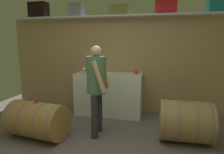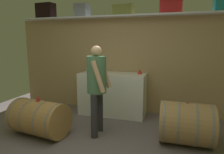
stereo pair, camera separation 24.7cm
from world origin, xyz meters
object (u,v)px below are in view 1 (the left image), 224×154
object	(u,v)px
wine_glass	(84,69)
wine_bottle_amber	(88,65)
red_funnel	(136,71)
wine_barrel_far	(185,121)
toolcase_black	(39,10)
toolcase_grey	(77,10)
wine_barrel_near	(38,120)
toolcase_teal	(217,6)
winemaker_pouring	(97,81)
toolcase_olive	(119,10)
tasting_cup	(36,101)
toolcase_red	(166,6)
work_cabinet	(109,94)

from	to	relation	value
wine_glass	wine_bottle_amber	bearing A→B (deg)	94.59
red_funnel	wine_barrel_far	distance (m)	1.53
toolcase_black	red_funnel	xyz separation A→B (m)	(2.30, -0.10, -1.34)
toolcase_grey	wine_barrel_near	size ratio (longest dim) A/B	0.29
toolcase_black	wine_bottle_amber	world-z (taller)	toolcase_black
toolcase_grey	toolcase_teal	size ratio (longest dim) A/B	0.83
winemaker_pouring	toolcase_black	bearing A→B (deg)	-125.84
toolcase_teal	wine_glass	world-z (taller)	toolcase_teal
wine_glass	winemaker_pouring	world-z (taller)	winemaker_pouring
toolcase_olive	wine_bottle_amber	distance (m)	1.38
toolcase_teal	tasting_cup	size ratio (longest dim) A/B	5.71
red_funnel	tasting_cup	world-z (taller)	red_funnel
toolcase_red	wine_bottle_amber	xyz separation A→B (m)	(-1.67, -0.08, -1.23)
wine_glass	red_funnel	size ratio (longest dim) A/B	1.26
wine_bottle_amber	toolcase_red	bearing A→B (deg)	2.72
wine_barrel_near	toolcase_black	bearing A→B (deg)	125.95
toolcase_red	tasting_cup	world-z (taller)	toolcase_red
toolcase_olive	wine_glass	distance (m)	1.46
toolcase_black	red_funnel	bearing A→B (deg)	0.92
work_cabinet	winemaker_pouring	world-z (taller)	winemaker_pouring
work_cabinet	wine_glass	xyz separation A→B (m)	(-0.50, -0.18, 0.55)
toolcase_grey	tasting_cup	distance (m)	2.27
toolcase_black	toolcase_red	distance (m)	2.87
toolcase_red	wine_glass	size ratio (longest dim) A/B	3.09
toolcase_olive	red_funnel	bearing A→B (deg)	-10.26
red_funnel	wine_barrel_near	distance (m)	2.17
wine_glass	toolcase_olive	bearing A→B (deg)	29.87
wine_bottle_amber	toolcase_olive	bearing A→B (deg)	6.41
toolcase_olive	wine_bottle_amber	size ratio (longest dim) A/B	1.27
toolcase_olive	wine_barrel_near	bearing A→B (deg)	-120.05
wine_barrel_near	winemaker_pouring	size ratio (longest dim) A/B	0.67
toolcase_black	work_cabinet	world-z (taller)	toolcase_black
toolcase_black	wine_barrel_near	xyz separation A→B (m)	(0.84, -1.57, -2.00)
work_cabinet	tasting_cup	size ratio (longest dim) A/B	23.05
wine_barrel_far	winemaker_pouring	world-z (taller)	winemaker_pouring
toolcase_red	work_cabinet	xyz separation A→B (m)	(-1.14, -0.21, -1.84)
toolcase_grey	wine_barrel_near	world-z (taller)	toolcase_grey
red_funnel	work_cabinet	bearing A→B (deg)	-169.53
toolcase_olive	toolcase_red	distance (m)	0.96
work_cabinet	red_funnel	size ratio (longest dim) A/B	12.95
toolcase_black	wine_bottle_amber	size ratio (longest dim) A/B	1.28
wine_glass	wine_barrel_near	distance (m)	1.43
toolcase_grey	wine_glass	bearing A→B (deg)	-53.87
winemaker_pouring	toolcase_teal	bearing A→B (deg)	120.71
wine_bottle_amber	wine_barrel_far	distance (m)	2.39
toolcase_grey	wine_bottle_amber	size ratio (longest dim) A/B	0.88
toolcase_teal	work_cabinet	bearing A→B (deg)	-175.43
wine_glass	tasting_cup	distance (m)	1.29
tasting_cup	toolcase_red	bearing A→B (deg)	37.63
wine_barrel_far	work_cabinet	bearing A→B (deg)	146.39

